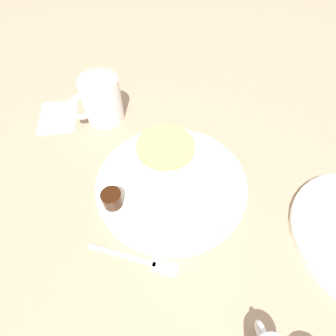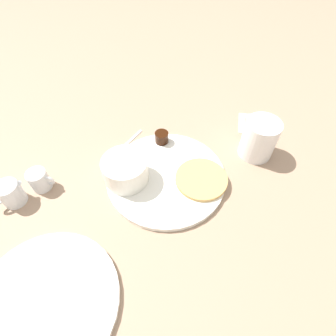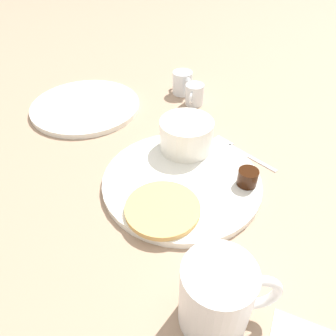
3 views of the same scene
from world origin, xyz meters
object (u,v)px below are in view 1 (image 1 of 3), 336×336
object	(u,v)px
fork	(143,261)
plate	(171,183)
bowl	(196,213)
coffee_mug	(101,100)

from	to	relation	value
fork	plate	bearing A→B (deg)	-25.46
fork	bowl	bearing A→B (deg)	-61.82
bowl	fork	size ratio (longest dim) A/B	0.72
plate	bowl	world-z (taller)	bowl
plate	bowl	size ratio (longest dim) A/B	2.74
bowl	fork	bearing A→B (deg)	118.18
bowl	plate	bearing A→B (deg)	16.70
fork	coffee_mug	bearing A→B (deg)	9.94
coffee_mug	fork	xyz separation A→B (m)	(-0.34, -0.06, -0.05)
coffee_mug	bowl	bearing A→B (deg)	-152.76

